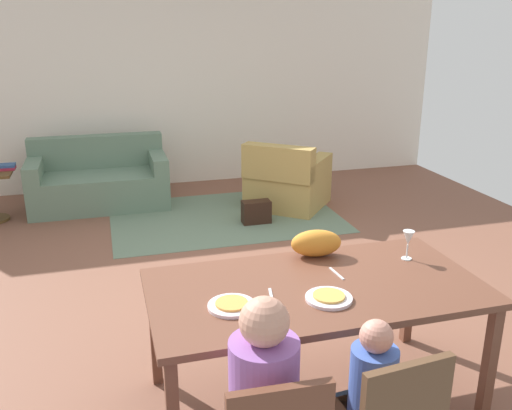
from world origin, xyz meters
The scene contains 17 objects.
ground_plane centered at (0.00, 0.41, -0.01)m, with size 7.48×6.03×0.02m, color brown.
back_wall centered at (0.00, 3.48, 1.35)m, with size 7.48×0.10×2.70m, color silver.
dining_table centered at (0.02, -1.51, 0.69)m, with size 1.87×0.97×0.76m.
plate_near_man centered at (-0.50, -1.63, 0.77)m, with size 0.25×0.25×0.02m, color white.
pizza_near_man centered at (-0.50, -1.63, 0.78)m, with size 0.17×0.17×0.01m, color gold.
plate_near_child centered at (0.02, -1.69, 0.77)m, with size 0.25×0.25×0.02m, color white.
pizza_near_child centered at (0.02, -1.69, 0.78)m, with size 0.17×0.17×0.01m, color gold.
wine_glass centered at (0.69, -1.33, 0.89)m, with size 0.07×0.07×0.19m.
fork centered at (-0.26, -1.56, 0.76)m, with size 0.02×0.15×0.01m, color silver.
knife centered at (0.19, -1.41, 0.76)m, with size 0.01×0.17×0.01m, color silver.
cat centered at (0.17, -1.12, 0.84)m, with size 0.32×0.16×0.17m, color orange.
area_rug centered at (0.24, 1.84, 0.00)m, with size 2.60×1.80×0.01m, color slate.
couch centered at (-1.15, 2.69, 0.30)m, with size 1.62×0.86×0.82m.
armchair centered at (1.05, 1.99, 0.32)m, with size 1.20×1.21×0.82m.
book_lower centered at (-2.15, 2.47, 0.59)m, with size 0.22×0.16×0.03m, color #9D2239.
book_upper centered at (-2.16, 2.49, 0.62)m, with size 0.22×0.16×0.03m, color #2C4C7D.
handbag centered at (0.53, 1.54, 0.13)m, with size 0.32×0.16×0.26m, color black.
Camera 1 is at (-1.07, -4.09, 2.16)m, focal length 38.60 mm.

